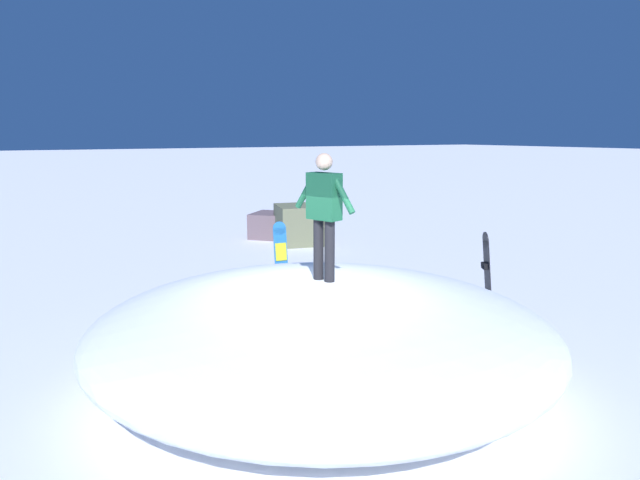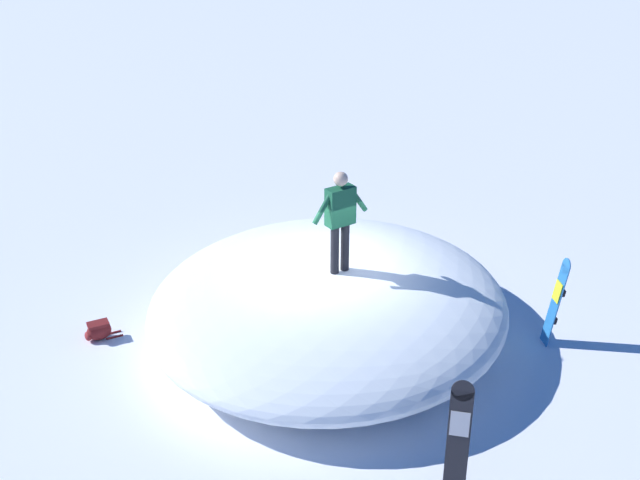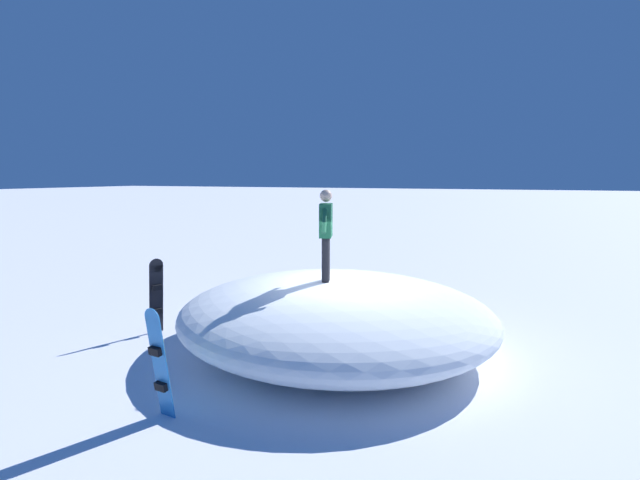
# 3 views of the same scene
# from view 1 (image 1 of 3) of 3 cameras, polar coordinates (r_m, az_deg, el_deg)

# --- Properties ---
(ground) EXTENTS (240.00, 240.00, 0.00)m
(ground) POSITION_cam_1_polar(r_m,az_deg,el_deg) (7.83, -1.10, -14.16)
(ground) COLOR white
(snow_mound) EXTENTS (8.62, 8.57, 1.34)m
(snow_mound) POSITION_cam_1_polar(r_m,az_deg,el_deg) (7.62, 0.07, -9.41)
(snow_mound) COLOR white
(snow_mound) RESTS_ON ground
(snowboarder_standing) EXTENTS (0.40, 1.02, 1.72)m
(snowboarder_standing) POSITION_cam_1_polar(r_m,az_deg,el_deg) (7.40, 0.42, 3.33)
(snowboarder_standing) COLOR black
(snowboarder_standing) RESTS_ON snow_mound
(snowboard_primary_upright) EXTENTS (0.30, 0.35, 1.62)m
(snowboard_primary_upright) POSITION_cam_1_polar(r_m,az_deg,el_deg) (10.35, 16.83, -3.44)
(snowboard_primary_upright) COLOR black
(snowboard_primary_upright) RESTS_ON ground
(snowboard_secondary_upright) EXTENTS (0.30, 0.27, 1.59)m
(snowboard_secondary_upright) POSITION_cam_1_polar(r_m,az_deg,el_deg) (11.14, -4.04, -2.06)
(snowboard_secondary_upright) COLOR #2672BF
(snowboard_secondary_upright) RESTS_ON ground
(rock_outcrop) EXTENTS (2.05, 3.06, 1.18)m
(rock_outcrop) POSITION_cam_1_polar(r_m,az_deg,el_deg) (17.21, -3.07, 1.59)
(rock_outcrop) COLOR #63684C
(rock_outcrop) RESTS_ON ground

